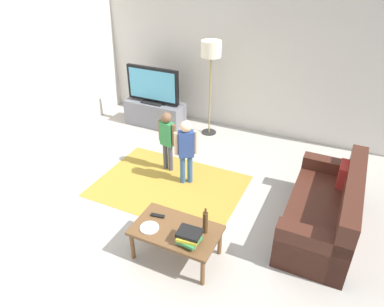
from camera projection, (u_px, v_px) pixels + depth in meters
The scene contains 14 objects.
ground at pixel (173, 214), 4.94m from camera, with size 7.80×7.80×0.00m, color #B2ADA3.
wall_back at pixel (248, 61), 6.57m from camera, with size 6.00×0.12×2.70m, color silver.
area_rug at pixel (169, 186), 5.50m from camera, with size 2.20×1.60×0.01m, color #B28C33.
tv_stand at pixel (155, 114), 7.20m from camera, with size 1.20×0.44×0.50m.
tv at pixel (153, 86), 6.88m from camera, with size 1.10×0.28×0.71m.
couch at pixel (328, 213), 4.52m from camera, with size 0.80×1.80×0.86m.
floor_lamp at pixel (211, 54), 6.24m from camera, with size 0.36×0.36×1.78m.
child_near_tv at pixel (167, 136), 5.60m from camera, with size 0.33×0.16×1.02m.
child_center at pixel (186, 147), 5.27m from camera, with size 0.31×0.23×1.06m.
coffee_table at pixel (176, 232), 4.10m from camera, with size 1.00×0.60×0.42m.
book_stack at pixel (189, 237), 3.86m from camera, with size 0.28×0.25×0.14m.
bottle at pixel (205, 222), 3.96m from camera, with size 0.06×0.06×0.34m.
tv_remote at pixel (158, 216), 4.26m from camera, with size 0.17×0.05×0.02m, color black.
plate at pixel (149, 228), 4.09m from camera, with size 0.22×0.22×0.02m.
Camera 1 is at (1.87, -3.33, 3.26)m, focal length 33.37 mm.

